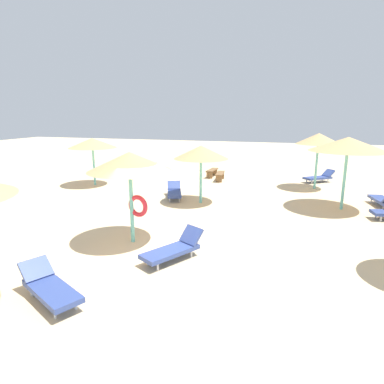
{
  "coord_description": "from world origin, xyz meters",
  "views": [
    {
      "loc": [
        3.44,
        -8.14,
        3.98
      ],
      "look_at": [
        0.0,
        3.0,
        1.2
      ],
      "focal_mm": 30.68,
      "sensor_mm": 36.0,
      "label": 1
    }
  ],
  "objects_px": {
    "lounger_2": "(49,287)",
    "lounger_6": "(174,249)",
    "lounger_4": "(384,200)",
    "lounger_5": "(174,192)",
    "bench_2": "(212,172)",
    "parasol_0": "(319,139)",
    "bench_1": "(147,165)",
    "bench_0": "(220,175)",
    "parasol_7": "(92,143)",
    "parasol_6": "(130,163)",
    "lounger_0": "(319,177)",
    "parasol_5": "(201,152)",
    "parasol_4": "(348,144)"
  },
  "relations": [
    {
      "from": "lounger_6",
      "to": "lounger_2",
      "type": "bearing_deg",
      "value": -124.66
    },
    {
      "from": "parasol_6",
      "to": "lounger_4",
      "type": "relative_size",
      "value": 1.45
    },
    {
      "from": "parasol_4",
      "to": "lounger_4",
      "type": "bearing_deg",
      "value": 24.99
    },
    {
      "from": "lounger_0",
      "to": "lounger_6",
      "type": "relative_size",
      "value": 0.97
    },
    {
      "from": "lounger_4",
      "to": "lounger_5",
      "type": "bearing_deg",
      "value": -172.91
    },
    {
      "from": "parasol_4",
      "to": "lounger_5",
      "type": "relative_size",
      "value": 1.55
    },
    {
      "from": "lounger_2",
      "to": "bench_2",
      "type": "bearing_deg",
      "value": 90.17
    },
    {
      "from": "parasol_5",
      "to": "lounger_2",
      "type": "height_order",
      "value": "parasol_5"
    },
    {
      "from": "parasol_7",
      "to": "bench_2",
      "type": "height_order",
      "value": "parasol_7"
    },
    {
      "from": "parasol_0",
      "to": "bench_2",
      "type": "xyz_separation_m",
      "value": [
        -6.18,
        1.68,
        -2.35
      ]
    },
    {
      "from": "bench_1",
      "to": "bench_2",
      "type": "height_order",
      "value": "same"
    },
    {
      "from": "parasol_0",
      "to": "parasol_5",
      "type": "height_order",
      "value": "parasol_0"
    },
    {
      "from": "bench_0",
      "to": "lounger_5",
      "type": "bearing_deg",
      "value": -103.79
    },
    {
      "from": "bench_2",
      "to": "bench_0",
      "type": "bearing_deg",
      "value": -53.87
    },
    {
      "from": "parasol_6",
      "to": "lounger_2",
      "type": "bearing_deg",
      "value": -92.82
    },
    {
      "from": "parasol_0",
      "to": "lounger_0",
      "type": "xyz_separation_m",
      "value": [
        0.35,
        1.87,
        -2.37
      ]
    },
    {
      "from": "parasol_7",
      "to": "bench_0",
      "type": "distance_m",
      "value": 7.67
    },
    {
      "from": "parasol_5",
      "to": "lounger_4",
      "type": "distance_m",
      "value": 8.26
    },
    {
      "from": "lounger_2",
      "to": "bench_1",
      "type": "distance_m",
      "value": 17.49
    },
    {
      "from": "lounger_5",
      "to": "lounger_6",
      "type": "bearing_deg",
      "value": -69.87
    },
    {
      "from": "bench_2",
      "to": "parasol_7",
      "type": "bearing_deg",
      "value": -142.68
    },
    {
      "from": "parasol_5",
      "to": "parasol_7",
      "type": "relative_size",
      "value": 0.98
    },
    {
      "from": "parasol_5",
      "to": "lounger_6",
      "type": "xyz_separation_m",
      "value": [
        0.93,
        -6.05,
        -1.99
      ]
    },
    {
      "from": "lounger_2",
      "to": "lounger_6",
      "type": "bearing_deg",
      "value": 55.34
    },
    {
      "from": "parasol_6",
      "to": "lounger_0",
      "type": "relative_size",
      "value": 1.53
    },
    {
      "from": "bench_1",
      "to": "bench_0",
      "type": "bearing_deg",
      "value": -22.86
    },
    {
      "from": "parasol_7",
      "to": "lounger_0",
      "type": "distance_m",
      "value": 13.34
    },
    {
      "from": "bench_0",
      "to": "parasol_4",
      "type": "bearing_deg",
      "value": -35.76
    },
    {
      "from": "parasol_0",
      "to": "lounger_6",
      "type": "bearing_deg",
      "value": -111.61
    },
    {
      "from": "lounger_4",
      "to": "parasol_0",
      "type": "bearing_deg",
      "value": 131.44
    },
    {
      "from": "parasol_4",
      "to": "parasol_6",
      "type": "bearing_deg",
      "value": -139.03
    },
    {
      "from": "parasol_4",
      "to": "lounger_6",
      "type": "bearing_deg",
      "value": -127.0
    },
    {
      "from": "lounger_6",
      "to": "bench_2",
      "type": "xyz_separation_m",
      "value": [
        -1.94,
        12.38,
        0.02
      ]
    },
    {
      "from": "bench_1",
      "to": "lounger_0",
      "type": "bearing_deg",
      "value": -6.49
    },
    {
      "from": "lounger_0",
      "to": "lounger_5",
      "type": "bearing_deg",
      "value": -138.93
    },
    {
      "from": "parasol_7",
      "to": "lounger_4",
      "type": "height_order",
      "value": "parasol_7"
    },
    {
      "from": "lounger_2",
      "to": "lounger_4",
      "type": "bearing_deg",
      "value": 49.64
    },
    {
      "from": "bench_2",
      "to": "lounger_6",
      "type": "bearing_deg",
      "value": -81.11
    },
    {
      "from": "lounger_0",
      "to": "lounger_5",
      "type": "distance_m",
      "value": 9.25
    },
    {
      "from": "parasol_6",
      "to": "lounger_2",
      "type": "height_order",
      "value": "parasol_6"
    },
    {
      "from": "parasol_5",
      "to": "parasol_7",
      "type": "distance_m",
      "value": 7.09
    },
    {
      "from": "parasol_6",
      "to": "lounger_4",
      "type": "xyz_separation_m",
      "value": [
        8.65,
        6.78,
        -2.22
      ]
    },
    {
      "from": "parasol_0",
      "to": "bench_2",
      "type": "relative_size",
      "value": 1.97
    },
    {
      "from": "parasol_0",
      "to": "parasol_6",
      "type": "height_order",
      "value": "parasol_0"
    },
    {
      "from": "parasol_6",
      "to": "lounger_2",
      "type": "relative_size",
      "value": 1.45
    },
    {
      "from": "lounger_5",
      "to": "parasol_0",
      "type": "bearing_deg",
      "value": 32.46
    },
    {
      "from": "lounger_2",
      "to": "bench_2",
      "type": "relative_size",
      "value": 1.3
    },
    {
      "from": "lounger_4",
      "to": "bench_0",
      "type": "distance_m",
      "value": 8.92
    },
    {
      "from": "parasol_6",
      "to": "lounger_0",
      "type": "distance_m",
      "value": 13.48
    },
    {
      "from": "parasol_4",
      "to": "lounger_6",
      "type": "height_order",
      "value": "parasol_4"
    }
  ]
}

